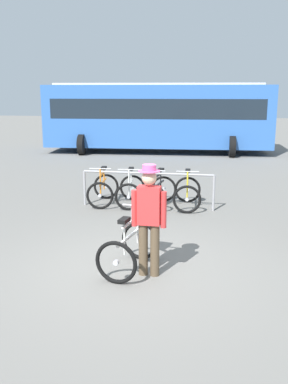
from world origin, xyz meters
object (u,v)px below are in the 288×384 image
at_px(racked_bike_white, 131,190).
at_px(featured_bicycle, 131,242).
at_px(racked_bike_orange, 103,189).
at_px(person_with_featured_bike, 149,216).
at_px(racked_bike_yellow, 187,193).
at_px(bus_distant, 158,114).
at_px(racked_bike_black, 159,192).

relative_size(racked_bike_white, featured_bicycle, 0.92).
bearing_deg(racked_bike_white, racked_bike_orange, 178.72).
bearing_deg(person_with_featured_bike, racked_bike_white, 104.58).
xyz_separation_m(racked_bike_yellow, bus_distant, (-1.94, 9.57, 1.37)).
relative_size(racked_bike_yellow, bus_distant, 0.11).
height_order(featured_bicycle, bus_distant, bus_distant).
bearing_deg(racked_bike_yellow, racked_bike_orange, 178.72).
bearing_deg(racked_bike_black, bus_distant, 97.38).
bearing_deg(bus_distant, racked_bike_white, -86.77).
bearing_deg(racked_bike_yellow, featured_bicycle, -99.59).
relative_size(racked_bike_orange, racked_bike_yellow, 1.02).
relative_size(racked_bike_black, racked_bike_yellow, 1.05).
bearing_deg(bus_distant, person_with_featured_bike, -83.30).
height_order(racked_bike_orange, bus_distant, bus_distant).
height_order(racked_bike_orange, racked_bike_yellow, same).
relative_size(racked_bike_black, bus_distant, 0.12).
xyz_separation_m(racked_bike_white, person_with_featured_bike, (1.06, -4.10, 0.58)).
xyz_separation_m(racked_bike_orange, featured_bicycle, (1.45, -3.91, 0.08)).
distance_m(racked_bike_white, racked_bike_yellow, 1.40).
bearing_deg(racked_bike_white, person_with_featured_bike, -75.42).
height_order(racked_bike_black, featured_bicycle, same).
relative_size(racked_bike_orange, racked_bike_black, 0.98).
relative_size(racked_bike_black, person_with_featured_bike, 0.69).
bearing_deg(racked_bike_orange, bus_distant, 89.02).
distance_m(racked_bike_orange, racked_bike_white, 0.70).
height_order(racked_bike_orange, featured_bicycle, same).
relative_size(racked_bike_white, person_with_featured_bike, 0.66).
distance_m(racked_bike_orange, featured_bicycle, 4.17).
bearing_deg(racked_bike_white, bus_distant, 93.23).
distance_m(racked_bike_yellow, person_with_featured_bike, 4.12).
height_order(racked_bike_orange, racked_bike_white, same).
xyz_separation_m(racked_bike_orange, person_with_featured_bike, (1.76, -4.11, 0.58)).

